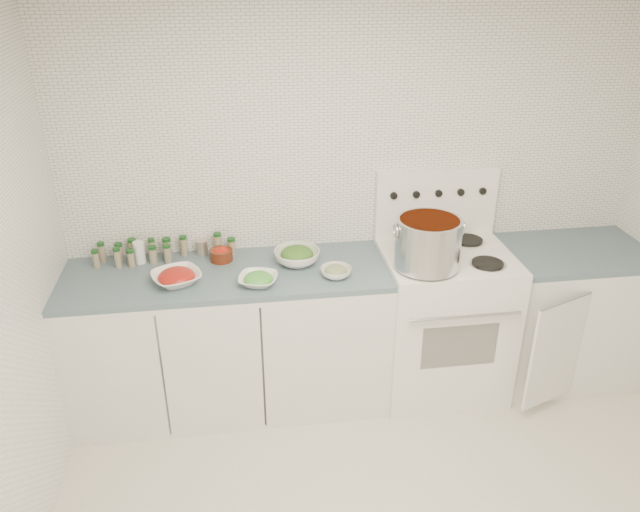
{
  "coord_description": "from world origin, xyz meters",
  "views": [
    {
      "loc": [
        -0.74,
        -1.99,
        2.55
      ],
      "look_at": [
        -0.29,
        1.14,
        0.99
      ],
      "focal_mm": 35.0,
      "sensor_mm": 36.0,
      "label": 1
    }
  ],
  "objects_px": {
    "stove": "(441,316)",
    "stock_pot": "(428,241)",
    "bowl_tomato": "(176,277)",
    "bowl_snowpea": "(258,279)"
  },
  "relations": [
    {
      "from": "stock_pot",
      "to": "bowl_tomato",
      "type": "bearing_deg",
      "value": 177.04
    },
    {
      "from": "stove",
      "to": "bowl_snowpea",
      "type": "bearing_deg",
      "value": -171.96
    },
    {
      "from": "stock_pot",
      "to": "bowl_tomato",
      "type": "relative_size",
      "value": 1.15
    },
    {
      "from": "bowl_snowpea",
      "to": "stove",
      "type": "bearing_deg",
      "value": 8.04
    },
    {
      "from": "stove",
      "to": "bowl_tomato",
      "type": "xyz_separation_m",
      "value": [
        -1.57,
        -0.09,
        0.44
      ]
    },
    {
      "from": "stove",
      "to": "bowl_snowpea",
      "type": "height_order",
      "value": "stove"
    },
    {
      "from": "stove",
      "to": "stock_pot",
      "type": "distance_m",
      "value": 0.65
    },
    {
      "from": "stove",
      "to": "stock_pot",
      "type": "relative_size",
      "value": 3.51
    },
    {
      "from": "bowl_tomato",
      "to": "bowl_snowpea",
      "type": "bearing_deg",
      "value": -9.54
    },
    {
      "from": "stock_pot",
      "to": "bowl_tomato",
      "type": "height_order",
      "value": "stock_pot"
    }
  ]
}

